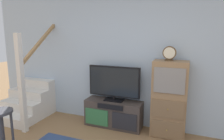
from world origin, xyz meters
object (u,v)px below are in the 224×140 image
(desk_clock, at_px, (169,54))
(bar_stool_near, at_px, (1,123))
(media_console, at_px, (113,114))
(television, at_px, (114,83))
(side_cabinet, at_px, (169,99))

(desk_clock, xyz_separation_m, bar_stool_near, (-2.12, -1.51, -0.92))
(media_console, relative_size, bar_stool_near, 1.52)
(media_console, relative_size, television, 1.10)
(television, height_order, side_cabinet, side_cabinet)
(media_console, bearing_deg, side_cabinet, 0.57)
(side_cabinet, distance_m, bar_stool_near, 2.64)
(television, distance_m, side_cabinet, 1.04)
(television, height_order, bar_stool_near, television)
(television, bearing_deg, desk_clock, -1.67)
(side_cabinet, relative_size, bar_stool_near, 1.85)
(desk_clock, height_order, bar_stool_near, desk_clock)
(media_console, bearing_deg, bar_stool_near, -126.63)
(desk_clock, distance_m, bar_stool_near, 2.76)
(media_console, distance_m, side_cabinet, 1.10)
(media_console, xyz_separation_m, side_cabinet, (1.02, 0.01, 0.41))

